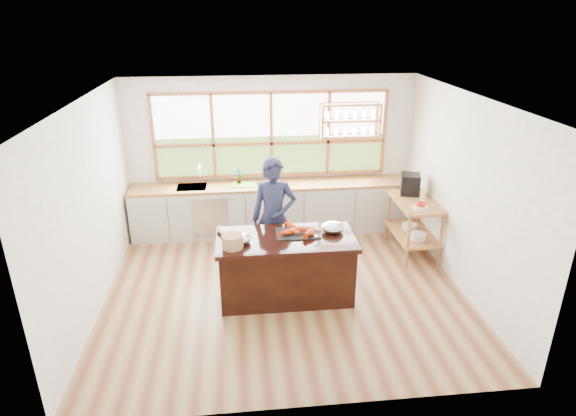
{
  "coord_description": "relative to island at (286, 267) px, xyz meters",
  "views": [
    {
      "loc": [
        -0.59,
        -5.92,
        3.72
      ],
      "look_at": [
        0.07,
        0.15,
        1.18
      ],
      "focal_mm": 30.0,
      "sensor_mm": 36.0,
      "label": 1
    }
  ],
  "objects": [
    {
      "name": "room_shell",
      "position": [
        0.02,
        0.71,
        1.3
      ],
      "size": [
        5.02,
        4.52,
        2.71
      ],
      "color": "white",
      "rests_on": "ground_plane"
    },
    {
      "name": "ground_plane",
      "position": [
        0.0,
        0.2,
        -0.45
      ],
      "size": [
        5.0,
        5.0,
        0.0
      ],
      "primitive_type": "plane",
      "color": "olive"
    },
    {
      "name": "mixing_bowl_left",
      "position": [
        -0.61,
        -0.08,
        0.5
      ],
      "size": [
        0.28,
        0.28,
        0.13
      ],
      "primitive_type": "ellipsoid",
      "color": "#B4B8BB",
      "rests_on": "island"
    },
    {
      "name": "cutting_board",
      "position": [
        -0.51,
        2.14,
        0.45
      ],
      "size": [
        0.44,
        0.35,
        0.01
      ],
      "primitive_type": "cube",
      "rotation": [
        0.0,
        0.0,
        -0.14
      ],
      "color": "#5DAE3A",
      "rests_on": "back_counter"
    },
    {
      "name": "wicker_basket",
      "position": [
        -0.7,
        -0.21,
        0.53
      ],
      "size": [
        0.27,
        0.27,
        0.17
      ],
      "primitive_type": "cylinder",
      "color": "tan",
      "rests_on": "island"
    },
    {
      "name": "wine_bottle",
      "position": [
        2.24,
        0.96,
        0.58
      ],
      "size": [
        0.08,
        0.08,
        0.27
      ],
      "primitive_type": "cylinder",
      "rotation": [
        0.0,
        0.0,
        -0.25
      ],
      "color": "#BAC55E",
      "rests_on": "right_shelf_unit"
    },
    {
      "name": "espresso_machine",
      "position": [
        2.19,
        1.42,
        0.61
      ],
      "size": [
        0.37,
        0.39,
        0.34
      ],
      "primitive_type": "cube",
      "rotation": [
        0.0,
        0.0,
        -0.29
      ],
      "color": "black",
      "rests_on": "right_shelf_unit"
    },
    {
      "name": "right_shelf_unit",
      "position": [
        2.19,
        1.09,
        0.15
      ],
      "size": [
        0.62,
        1.1,
        0.9
      ],
      "color": "#AA6C33",
      "rests_on": "ground_plane"
    },
    {
      "name": "fruit_bowl",
      "position": [
        2.14,
        0.78,
        0.49
      ],
      "size": [
        0.23,
        0.23,
        0.11
      ],
      "color": "silver",
      "rests_on": "right_shelf_unit"
    },
    {
      "name": "parchment_roll",
      "position": [
        -0.83,
        0.17,
        0.49
      ],
      "size": [
        0.2,
        0.3,
        0.08
      ],
      "primitive_type": "cylinder",
      "rotation": [
        1.57,
        0.0,
        0.46
      ],
      "color": "silver",
      "rests_on": "island"
    },
    {
      "name": "slate_board",
      "position": [
        0.16,
        0.1,
        0.45
      ],
      "size": [
        0.56,
        0.41,
        0.02
      ],
      "primitive_type": "cube",
      "rotation": [
        0.0,
        0.0,
        -0.01
      ],
      "color": "black",
      "rests_on": "island"
    },
    {
      "name": "potted_plant",
      "position": [
        -0.59,
        2.2,
        0.59
      ],
      "size": [
        0.18,
        0.15,
        0.28
      ],
      "primitive_type": "imported",
      "rotation": [
        0.0,
        0.0,
        0.43
      ],
      "color": "slate",
      "rests_on": "back_counter"
    },
    {
      "name": "wine_glass",
      "position": [
        0.37,
        -0.25,
        0.61
      ],
      "size": [
        0.08,
        0.08,
        0.22
      ],
      "color": "silver",
      "rests_on": "island"
    },
    {
      "name": "lobster_pile",
      "position": [
        0.18,
        0.1,
        0.5
      ],
      "size": [
        0.52,
        0.44,
        0.08
      ],
      "color": "#C4410B",
      "rests_on": "slate_board"
    },
    {
      "name": "mixing_bowl_right",
      "position": [
        0.65,
        0.12,
        0.51
      ],
      "size": [
        0.31,
        0.31,
        0.15
      ],
      "primitive_type": "ellipsoid",
      "color": "#B4B8BB",
      "rests_on": "island"
    },
    {
      "name": "island",
      "position": [
        0.0,
        0.0,
        0.0
      ],
      "size": [
        1.85,
        0.9,
        0.9
      ],
      "color": "black",
      "rests_on": "ground_plane"
    },
    {
      "name": "cook",
      "position": [
        -0.11,
        0.68,
        0.44
      ],
      "size": [
        0.7,
        0.5,
        1.8
      ],
      "primitive_type": "imported",
      "rotation": [
        0.0,
        0.0,
        -0.11
      ],
      "color": "#1C203A",
      "rests_on": "ground_plane"
    },
    {
      "name": "back_counter",
      "position": [
        -0.02,
        2.14,
        0.0
      ],
      "size": [
        4.9,
        0.63,
        0.9
      ],
      "color": "#BAB7AF",
      "rests_on": "ground_plane"
    }
  ]
}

